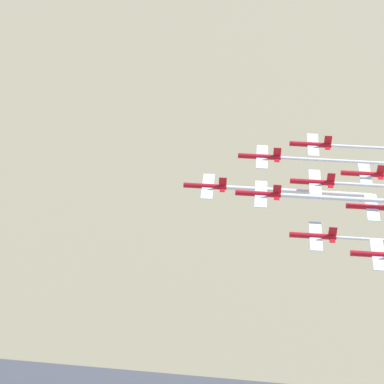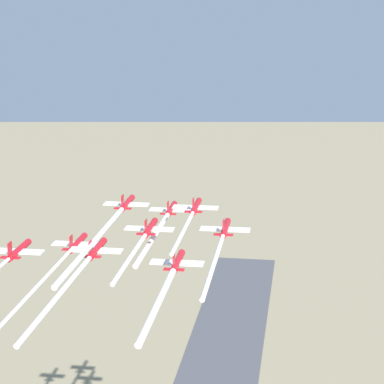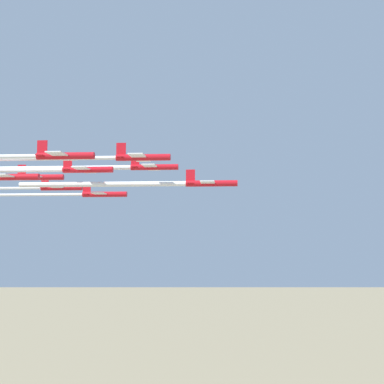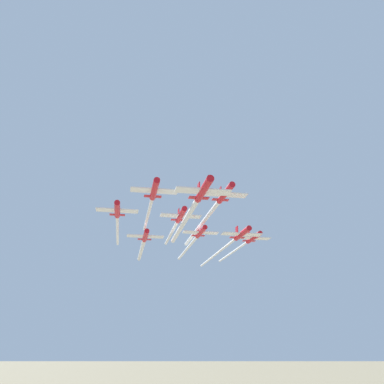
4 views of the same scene
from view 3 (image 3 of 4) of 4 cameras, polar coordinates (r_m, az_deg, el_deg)
The scene contains 13 objects.
jet_0 at distance 116.31m, azimuth 1.89°, elevation 0.95°, with size 11.31×10.86×3.78m.
jet_1 at distance 126.17m, azimuth -4.22°, elevation 2.68°, with size 11.31×10.86×3.78m.
jet_2 at distance 110.35m, azimuth -5.45°, elevation 3.72°, with size 11.31×10.86×3.78m.
jet_3 at distance 136.07m, azimuth -9.47°, elevation -0.23°, with size 11.31×10.86×3.78m.
jet_4 at distance 120.95m, azimuth -11.25°, elevation 2.37°, with size 11.31×10.86×3.78m.
jet_5 at distance 105.70m, azimuth -13.58°, elevation 3.79°, with size 11.31×10.86×3.78m.
jet_6 at distance 147.80m, azimuth -13.90°, elevation 0.45°, with size 11.31×10.86×3.78m.
jet_7 at distance 132.72m, azimuth -16.05°, elevation 1.54°, with size 11.31×10.86×3.78m.
jet_8 at distance 117.59m, azimuth -18.79°, elevation 1.54°, with size 11.31×10.86×3.78m.
smoke_trail_0 at distance 119.65m, azimuth -9.60°, elevation 0.82°, with size 36.96×7.66×1.12m.
smoke_trail_1 at distance 133.68m, azimuth -16.83°, elevation 2.42°, with size 48.03×9.57×1.05m.
smoke_trail_2 at distance 115.26m, azimuth -15.15°, elevation 3.47°, with size 28.65×5.87×0.80m.
smoke_trail_4 at distance 127.46m, azimuth -19.67°, elevation 2.17°, with size 28.06×5.81×0.85m.
Camera 3 is at (31.03, -139.66, 88.82)m, focal length 50.00 mm.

